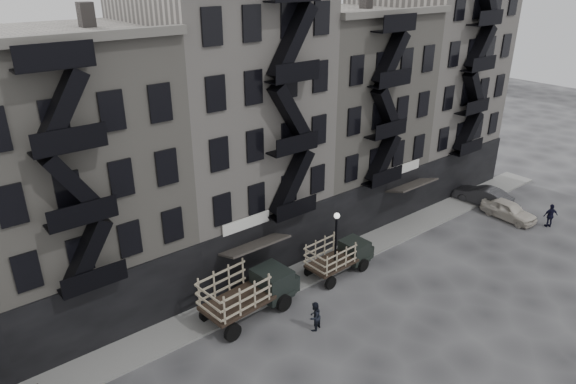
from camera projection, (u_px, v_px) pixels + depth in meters
ground at (328, 312)px, 28.83m from camera, size 140.00×140.00×0.00m
sidewalk at (286, 282)px, 31.47m from camera, size 55.00×2.50×0.15m
building_midwest at (66, 179)px, 27.08m from camera, size 10.00×11.35×16.20m
building_center at (226, 127)px, 32.41m from camera, size 10.00×11.35×18.20m
building_mideast at (339, 116)px, 38.54m from camera, size 10.00×11.35×16.20m
building_east at (425, 79)px, 43.66m from camera, size 10.00×11.35×19.20m
lamp_post at (336, 235)px, 31.28m from camera, size 0.36×0.36×4.28m
stake_truck_west at (249, 289)px, 28.01m from camera, size 6.00×2.85×2.93m
stake_truck_east at (339, 254)px, 32.01m from camera, size 4.88×2.19×2.41m
car_east at (509, 210)px, 39.21m from camera, size 1.87×4.28×1.43m
car_far at (483, 196)px, 41.55m from camera, size 2.11×4.77×1.52m
pedestrian_mid at (315, 316)px, 27.12m from camera, size 0.97×0.85×1.68m
policeman at (551, 216)px, 37.92m from camera, size 1.14×0.95×1.82m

